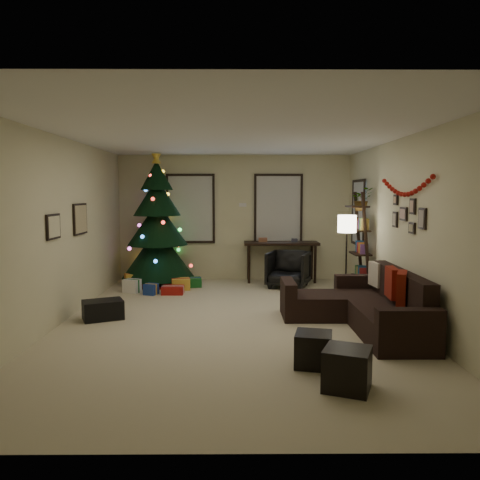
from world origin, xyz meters
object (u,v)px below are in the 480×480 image
(sofa, at_px, (365,308))
(desk, at_px, (281,247))
(desk_chair, at_px, (288,269))
(bookshelf, at_px, (361,247))
(christmas_tree, at_px, (158,229))

(sofa, height_order, desk, desk)
(desk_chair, height_order, bookshelf, bookshelf)
(desk, relative_size, desk_chair, 2.15)
(christmas_tree, distance_m, sofa, 4.75)
(sofa, relative_size, bookshelf, 1.28)
(christmas_tree, bearing_deg, desk, 6.45)
(bookshelf, bearing_deg, desk, 130.12)
(desk, distance_m, desk_chair, 0.76)
(sofa, height_order, desk_chair, sofa)
(christmas_tree, height_order, desk_chair, christmas_tree)
(christmas_tree, height_order, desk, christmas_tree)
(desk_chair, bearing_deg, sofa, -54.35)
(christmas_tree, relative_size, desk, 1.76)
(desk, bearing_deg, sofa, -75.70)
(desk_chair, bearing_deg, desk, 117.16)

